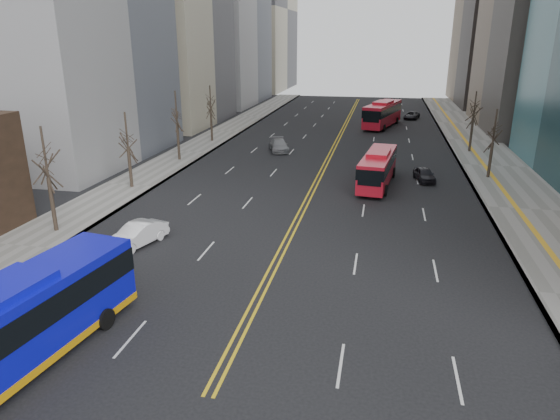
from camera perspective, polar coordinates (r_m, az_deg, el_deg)
name	(u,v)px	position (r m, az deg, el deg)	size (l,w,h in m)	color
sidewalk_right	(494,166)	(57.17, 23.27, 4.63)	(7.00, 130.00, 0.15)	slate
sidewalk_left	(189,152)	(60.21, -10.39, 6.52)	(5.00, 130.00, 0.15)	slate
centerline	(337,142)	(65.99, 6.49, 7.73)	(0.55, 100.00, 0.01)	gold
street_trees	(239,129)	(46.58, -4.70, 9.20)	(35.20, 47.20, 7.60)	black
red_bus_near	(378,166)	(46.27, 11.12, 4.93)	(3.46, 10.19, 3.20)	red
red_bus_far	(383,113)	(78.82, 11.64, 10.85)	(5.80, 12.51, 3.84)	red
car_white	(137,235)	(33.56, -16.00, -2.73)	(1.56, 4.47, 1.47)	white
car_dark_mid	(424,174)	(49.02, 16.18, 3.92)	(1.49, 3.71, 1.26)	black
car_silver	(279,145)	(60.01, -0.12, 7.40)	(1.97, 4.84, 1.41)	gray
car_dark_far	(412,115)	(87.85, 14.82, 10.41)	(2.01, 4.37, 1.21)	black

